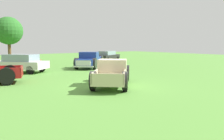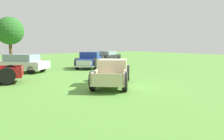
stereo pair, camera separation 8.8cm
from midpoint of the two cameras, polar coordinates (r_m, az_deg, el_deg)
The scene contains 7 objects.
ground_plane at distance 13.24m, azimuth -0.81°, elevation -3.81°, with size 80.00×80.00×0.00m, color #548C38.
pickup_truck_foreground at distance 13.35m, azimuth 0.35°, elevation -0.63°, with size 4.58×4.72×1.49m.
pickup_truck_behind_right at distance 22.39m, azimuth -5.54°, elevation 2.44°, with size 4.92×4.89×1.57m.
sedan_distant_a at distance 20.41m, azimuth -21.87°, elevation 1.69°, with size 4.26×4.71×1.52m.
sedan_distant_b at distance 30.91m, azimuth -0.79°, elevation 3.60°, with size 4.42×3.23×1.37m.
picnic_table at distance 24.56m, azimuth -19.45°, elevation 1.87°, with size 2.33×2.30×0.78m.
oak_tree_west at distance 29.64m, azimuth -24.29°, elevation 8.95°, with size 3.26×3.26×5.51m.
Camera 2 is at (-7.69, -10.50, 2.43)m, focal length 36.32 mm.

